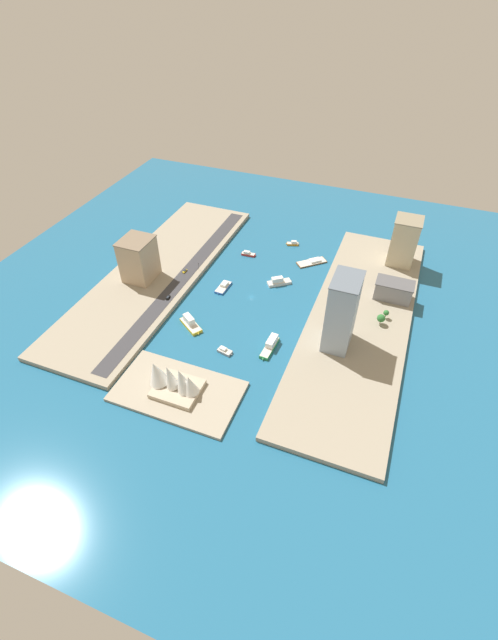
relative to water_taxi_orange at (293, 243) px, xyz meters
The scene contains 22 objects.
ground_plane 85.52m from the water_taxi_orange, 85.06° to the left, with size 440.00×440.00×0.00m, color #23668E.
quay_west 114.38m from the water_taxi_orange, 131.86° to the left, with size 70.00×240.00×3.53m, color #9E937F.
quay_east 124.69m from the water_taxi_orange, 43.10° to the left, with size 70.00×240.00×3.53m, color #9E937F.
peninsula_point 190.88m from the water_taxi_orange, 85.36° to the left, with size 77.20×44.38×2.00m, color #A89E89.
road_strip 108.22m from the water_taxi_orange, 51.94° to the left, with size 11.96×228.00×0.15m, color #38383D.
water_taxi_orange is the anchor object (origin of this frame).
ferry_white_commuter 61.72m from the water_taxi_orange, 96.44° to the left, with size 19.13×16.64×6.42m.
tugboat_red 44.06m from the water_taxi_orange, 44.68° to the left, with size 13.42×4.84×3.85m.
yacht_sleek_gray 148.17m from the water_taxi_orange, 89.07° to the left, with size 11.80×6.85×3.59m.
ferry_yellow_fast 137.58m from the water_taxi_orange, 74.75° to the left, with size 21.02×17.70×7.69m.
catamaran_blue 88.69m from the water_taxi_orange, 68.63° to the left, with size 8.21×18.77×3.85m.
ferry_green_doubledeck 135.01m from the water_taxi_orange, 100.57° to the left, with size 7.31×24.17×6.51m.
barge_flat_brown 32.77m from the water_taxi_orange, 137.93° to the left, with size 25.10×23.95×2.86m.
office_block_beige 95.97m from the water_taxi_orange, behind, with size 21.30×21.77×40.06m.
tower_tall_glass 135.59m from the water_taxi_orange, 119.84° to the left, with size 17.90×26.44×52.99m.
apartment_midrise_tan 139.32m from the water_taxi_orange, 44.88° to the left, with size 23.19×25.89×34.52m.
warehouse_low_gray 107.80m from the water_taxi_orange, 151.56° to the left, with size 28.00×15.66×14.39m.
suv_black 131.30m from the water_taxi_orange, 60.61° to the left, with size 2.02×5.14×1.63m.
taxi_yellow_cab 104.34m from the water_taxi_orange, 48.64° to the left, with size 2.10×5.24×1.47m.
traffic_light_waterfront 93.07m from the water_taxi_orange, 50.08° to the left, with size 0.36×0.36×6.50m.
opera_landmark 191.27m from the water_taxi_orange, 84.73° to the left, with size 35.34×23.71×20.01m.
park_tree_cluster 123.62m from the water_taxi_orange, 137.68° to the left, with size 7.40×12.71×8.27m.
Camera 1 is at (-95.49, 249.83, 211.04)m, focal length 24.52 mm.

